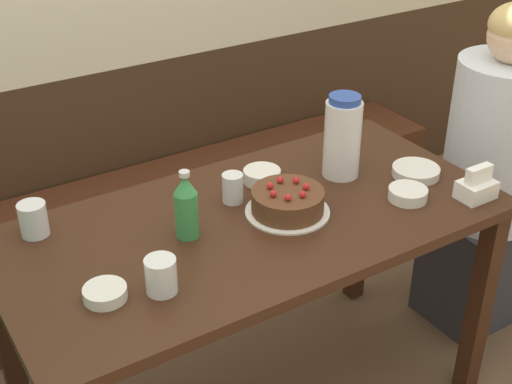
# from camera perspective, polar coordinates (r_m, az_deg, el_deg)

# --- Properties ---
(bench_seat) EXTENTS (2.67, 0.38, 0.46)m
(bench_seat) POSITION_cam_1_polar(r_m,az_deg,el_deg) (2.94, -8.83, -3.54)
(bench_seat) COLOR #472314
(bench_seat) RESTS_ON ground_plane
(dining_table) EXTENTS (1.45, 0.71, 0.75)m
(dining_table) POSITION_cam_1_polar(r_m,az_deg,el_deg) (2.08, -0.19, -4.48)
(dining_table) COLOR #381E11
(dining_table) RESTS_ON ground_plane
(birthday_cake) EXTENTS (0.25, 0.25, 0.09)m
(birthday_cake) POSITION_cam_1_polar(r_m,az_deg,el_deg) (2.04, 2.55, -0.80)
(birthday_cake) COLOR white
(birthday_cake) RESTS_ON dining_table
(water_pitcher) EXTENTS (0.11, 0.11, 0.27)m
(water_pitcher) POSITION_cam_1_polar(r_m,az_deg,el_deg) (2.21, 6.93, 4.40)
(water_pitcher) COLOR white
(water_pitcher) RESTS_ON dining_table
(soju_bottle) EXTENTS (0.06, 0.06, 0.20)m
(soju_bottle) POSITION_cam_1_polar(r_m,az_deg,el_deg) (1.91, -5.62, -1.12)
(soju_bottle) COLOR #388E4C
(soju_bottle) RESTS_ON dining_table
(napkin_holder) EXTENTS (0.11, 0.08, 0.11)m
(napkin_holder) POSITION_cam_1_polar(r_m,az_deg,el_deg) (2.21, 17.24, 0.42)
(napkin_holder) COLOR white
(napkin_holder) RESTS_ON dining_table
(bowl_soup_white) EXTENTS (0.12, 0.12, 0.04)m
(bowl_soup_white) POSITION_cam_1_polar(r_m,az_deg,el_deg) (2.16, 12.05, -0.15)
(bowl_soup_white) COLOR white
(bowl_soup_white) RESTS_ON dining_table
(bowl_rice_small) EXTENTS (0.12, 0.12, 0.04)m
(bowl_rice_small) POSITION_cam_1_polar(r_m,az_deg,el_deg) (2.21, 0.48, 1.30)
(bowl_rice_small) COLOR white
(bowl_rice_small) RESTS_ON dining_table
(bowl_side_dish) EXTENTS (0.11, 0.11, 0.03)m
(bowl_side_dish) POSITION_cam_1_polar(r_m,az_deg,el_deg) (1.76, -11.98, -7.92)
(bowl_side_dish) COLOR white
(bowl_side_dish) RESTS_ON dining_table
(bowl_sauce_shallow) EXTENTS (0.15, 0.15, 0.03)m
(bowl_sauce_shallow) POSITION_cam_1_polar(r_m,az_deg,el_deg) (2.30, 12.67, 1.62)
(bowl_sauce_shallow) COLOR white
(bowl_sauce_shallow) RESTS_ON dining_table
(glass_water_tall) EXTENTS (0.08, 0.08, 0.09)m
(glass_water_tall) POSITION_cam_1_polar(r_m,az_deg,el_deg) (1.74, -7.61, -6.63)
(glass_water_tall) COLOR silver
(glass_water_tall) RESTS_ON dining_table
(glass_tumbler_short) EXTENTS (0.08, 0.08, 0.10)m
(glass_tumbler_short) POSITION_cam_1_polar(r_m,az_deg,el_deg) (2.03, -17.39, -2.10)
(glass_tumbler_short) COLOR silver
(glass_tumbler_short) RESTS_ON dining_table
(glass_shot_small) EXTENTS (0.06, 0.06, 0.09)m
(glass_shot_small) POSITION_cam_1_polar(r_m,az_deg,el_deg) (2.09, -1.91, 0.31)
(glass_shot_small) COLOR silver
(glass_shot_small) RESTS_ON dining_table
(person_teal_shirt) EXTENTS (0.35, 0.35, 1.24)m
(person_teal_shirt) POSITION_cam_1_polar(r_m,az_deg,el_deg) (2.68, 18.24, 0.96)
(person_teal_shirt) COLOR #33333D
(person_teal_shirt) RESTS_ON ground_plane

